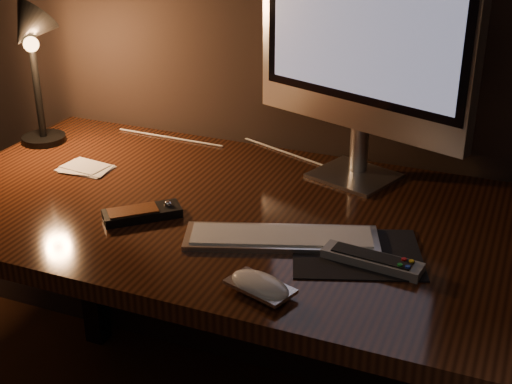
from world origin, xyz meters
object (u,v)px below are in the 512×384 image
at_px(mouse, 260,287).
at_px(tv_remote, 372,260).
at_px(monitor, 363,34).
at_px(media_remote, 142,213).
at_px(keyboard, 281,237).
at_px(desk_lamp, 31,49).
at_px(desk, 289,254).

xyz_separation_m(mouse, tv_remote, (0.16, 0.17, -0.00)).
xyz_separation_m(monitor, media_remote, (-0.36, -0.37, -0.33)).
distance_m(mouse, media_remote, 0.38).
xyz_separation_m(keyboard, media_remote, (-0.31, -0.02, 0.00)).
relative_size(mouse, tv_remote, 0.62).
relative_size(media_remote, desk_lamp, 0.41).
bearing_deg(media_remote, desk, -7.18).
height_order(mouse, media_remote, media_remote).
height_order(desk, desk_lamp, desk_lamp).
distance_m(monitor, tv_remote, 0.52).
relative_size(mouse, desk_lamp, 0.31).
bearing_deg(desk_lamp, tv_remote, -24.18).
xyz_separation_m(desk, desk_lamp, (-0.71, 0.07, 0.39)).
relative_size(keyboard, mouse, 3.18).
xyz_separation_m(media_remote, desk_lamp, (-0.45, 0.25, 0.25)).
bearing_deg(media_remote, keyboard, -38.85).
xyz_separation_m(media_remote, tv_remote, (0.50, -0.01, -0.00)).
height_order(mouse, tv_remote, tv_remote).
height_order(desk, media_remote, media_remote).
bearing_deg(tv_remote, keyboard, 178.96).
bearing_deg(desk, desk_lamp, 174.49).
distance_m(media_remote, tv_remote, 0.50).
distance_m(desk, media_remote, 0.35).
bearing_deg(keyboard, mouse, -100.05).
bearing_deg(desk_lamp, desk, -14.30).
bearing_deg(desk, media_remote, -144.82).
bearing_deg(desk, mouse, -78.10).
height_order(media_remote, tv_remote, media_remote).
bearing_deg(tv_remote, desk_lamp, 170.92).
distance_m(keyboard, media_remote, 0.31).
relative_size(monitor, desk_lamp, 1.50).
xyz_separation_m(monitor, desk_lamp, (-0.81, -0.12, -0.08)).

